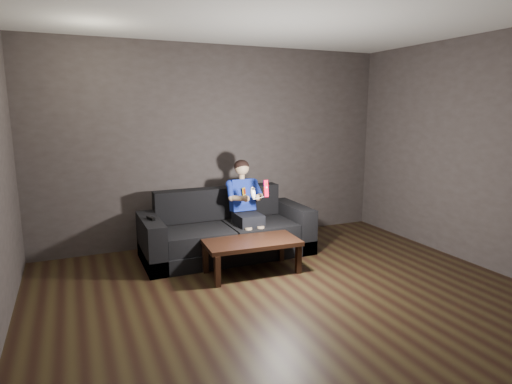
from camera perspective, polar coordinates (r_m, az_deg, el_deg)
name	(u,v)px	position (r m, az deg, el deg)	size (l,w,h in m)	color
floor	(308,313)	(4.12, 6.97, -15.74)	(5.00, 5.00, 0.00)	black
back_wall	(219,146)	(5.98, -4.98, 6.19)	(5.00, 0.04, 2.70)	#3B3332
right_wall	(510,155)	(5.43, 30.78, 4.21)	(0.04, 5.00, 2.70)	#3B3332
ceiling	(316,1)	(3.78, 8.00, 23.95)	(5.00, 5.00, 0.02)	silver
sofa	(226,234)	(5.53, -3.97, -5.63)	(2.13, 0.92, 0.82)	black
child	(245,200)	(5.45, -1.45, -1.04)	(0.46, 0.56, 1.13)	black
wii_remote_red	(266,188)	(5.05, 1.32, 0.48)	(0.06, 0.08, 0.20)	red
nunchuk_white	(253,193)	(5.00, -0.41, -0.12)	(0.08, 0.10, 0.15)	silver
wii_remote_black	(151,218)	(5.14, -13.85, -3.44)	(0.08, 0.16, 0.03)	black
coffee_table	(252,245)	(4.88, -0.57, -7.04)	(1.09, 0.59, 0.39)	black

